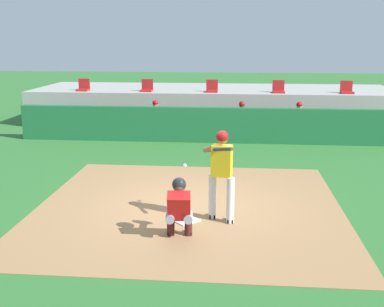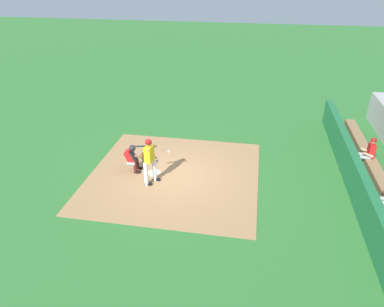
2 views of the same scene
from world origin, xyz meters
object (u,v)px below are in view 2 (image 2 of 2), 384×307
(home_plate, at_px, (154,172))
(dugout_player_0, at_px, (367,152))
(catcher_crouched, at_px, (133,157))
(batter_at_plate, at_px, (150,158))

(home_plate, xyz_separation_m, dugout_player_0, (-1.94, 8.14, 0.65))
(home_plate, bearing_deg, catcher_crouched, -91.71)
(home_plate, relative_size, batter_at_plate, 0.24)
(home_plate, height_order, batter_at_plate, batter_at_plate)
(home_plate, xyz_separation_m, catcher_crouched, (-0.02, -0.80, 0.59))
(batter_at_plate, height_order, catcher_crouched, batter_at_plate)
(batter_at_plate, xyz_separation_m, dugout_player_0, (-2.64, 8.07, -0.36))
(home_plate, distance_m, batter_at_plate, 1.23)
(home_plate, bearing_deg, dugout_player_0, 103.43)
(batter_at_plate, xyz_separation_m, catcher_crouched, (-0.71, -0.88, -0.43))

